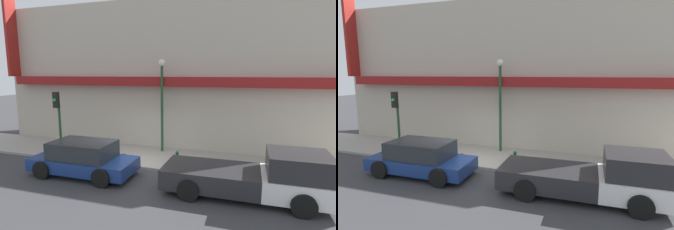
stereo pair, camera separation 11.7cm
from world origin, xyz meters
TOP-DOWN VIEW (x-y plane):
  - ground_plane at (0.00, 0.00)m, footprint 80.00×80.00m
  - sidewalk at (0.00, 1.64)m, footprint 36.00×3.29m
  - building at (-0.02, 4.76)m, footprint 19.80×3.80m
  - pickup_truck at (5.33, -1.26)m, footprint 5.69×2.16m
  - parked_car at (-1.60, -1.26)m, footprint 4.44×2.03m
  - fire_hydrant at (2.02, 0.48)m, footprint 0.17×0.17m
  - street_lamp at (0.61, 2.60)m, footprint 0.36×0.36m
  - traffic_light at (-4.27, 0.52)m, footprint 0.28×0.42m

SIDE VIEW (x-z plane):
  - ground_plane at x=0.00m, z-range 0.00..0.00m
  - sidewalk at x=0.00m, z-range 0.00..0.12m
  - fire_hydrant at x=2.02m, z-range 0.12..0.85m
  - parked_car at x=-1.60m, z-range -0.01..1.45m
  - pickup_truck at x=5.33m, z-range -0.09..1.61m
  - traffic_light at x=-4.27m, z-range 0.75..3.98m
  - street_lamp at x=0.61m, z-range 0.78..5.65m
  - building at x=-0.02m, z-range -0.50..8.75m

